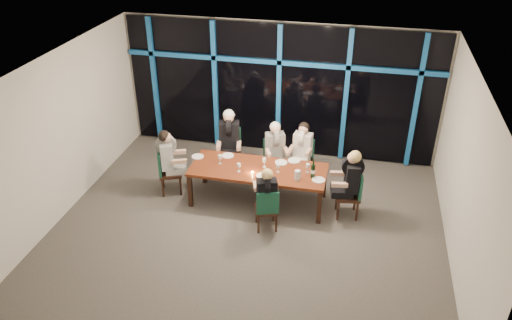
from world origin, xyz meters
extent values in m
plane|color=#5A5650|center=(0.00, 0.00, 0.00)|extent=(7.00, 7.00, 0.00)
cube|color=silver|center=(0.00, 3.00, 1.50)|extent=(7.00, 0.04, 3.00)
cube|color=silver|center=(0.00, -3.00, 1.50)|extent=(7.00, 0.04, 3.00)
cube|color=silver|center=(-3.50, 0.00, 1.50)|extent=(0.04, 6.00, 3.00)
cube|color=silver|center=(3.50, 0.00, 1.50)|extent=(0.04, 6.00, 3.00)
cube|color=white|center=(0.00, 0.00, 3.00)|extent=(7.00, 6.00, 0.04)
cube|color=black|center=(0.00, 2.94, 1.50)|extent=(6.86, 0.04, 2.94)
cube|color=#13559A|center=(-2.90, 2.89, 1.50)|extent=(0.10, 0.10, 2.94)
cube|color=#13559A|center=(-1.45, 2.89, 1.50)|extent=(0.10, 0.10, 2.94)
cube|color=#13559A|center=(0.00, 2.89, 1.50)|extent=(0.10, 0.10, 2.94)
cube|color=#13559A|center=(1.45, 2.89, 1.50)|extent=(0.10, 0.10, 2.94)
cube|color=#13559A|center=(2.90, 2.89, 1.50)|extent=(0.10, 0.10, 2.94)
cube|color=#13559A|center=(0.00, 2.89, 2.16)|extent=(6.86, 0.10, 0.10)
cube|color=#FF2D14|center=(1.10, 3.25, 2.15)|extent=(0.60, 0.05, 0.35)
cube|color=maroon|center=(0.00, 0.80, 0.72)|extent=(2.60, 1.00, 0.06)
cube|color=black|center=(-1.24, 0.36, 0.34)|extent=(0.08, 0.08, 0.69)
cube|color=black|center=(1.24, 0.36, 0.34)|extent=(0.08, 0.08, 0.69)
cube|color=black|center=(-1.24, 1.24, 0.34)|extent=(0.08, 0.08, 0.69)
cube|color=black|center=(1.24, 1.24, 0.34)|extent=(0.08, 0.08, 0.69)
cube|color=black|center=(-0.82, 1.69, 0.47)|extent=(0.55, 0.55, 0.06)
cube|color=#1A543C|center=(-0.86, 1.90, 0.75)|extent=(0.47, 0.15, 0.52)
cube|color=black|center=(-0.96, 1.47, 0.22)|extent=(0.05, 0.05, 0.44)
cube|color=black|center=(-0.59, 1.55, 0.22)|extent=(0.05, 0.05, 0.44)
cube|color=black|center=(-1.04, 1.84, 0.22)|extent=(0.05, 0.05, 0.44)
cube|color=black|center=(-0.67, 1.92, 0.22)|extent=(0.05, 0.05, 0.44)
cube|color=black|center=(0.17, 1.63, 0.42)|extent=(0.55, 0.55, 0.06)
cube|color=#1A543C|center=(0.10, 1.80, 0.68)|extent=(0.41, 0.21, 0.47)
cube|color=black|center=(0.08, 1.41, 0.20)|extent=(0.05, 0.05, 0.39)
cube|color=black|center=(0.39, 1.54, 0.20)|extent=(0.05, 0.05, 0.39)
cube|color=black|center=(-0.05, 1.72, 0.20)|extent=(0.05, 0.05, 0.39)
cube|color=black|center=(0.26, 1.85, 0.20)|extent=(0.05, 0.05, 0.39)
cube|color=black|center=(0.70, 1.79, 0.41)|extent=(0.47, 0.47, 0.06)
cube|color=#1A543C|center=(0.73, 1.98, 0.66)|extent=(0.42, 0.11, 0.46)
cube|color=black|center=(0.51, 1.66, 0.19)|extent=(0.04, 0.04, 0.39)
cube|color=black|center=(0.84, 1.61, 0.19)|extent=(0.04, 0.04, 0.39)
cube|color=black|center=(0.56, 1.98, 0.19)|extent=(0.04, 0.04, 0.39)
cube|color=black|center=(0.89, 1.93, 0.19)|extent=(0.04, 0.04, 0.39)
cube|color=black|center=(-1.79, 0.77, 0.43)|extent=(0.56, 0.56, 0.06)
cube|color=#1A543C|center=(-1.97, 0.70, 0.70)|extent=(0.20, 0.42, 0.48)
cube|color=black|center=(-1.57, 0.67, 0.20)|extent=(0.05, 0.05, 0.41)
cube|color=black|center=(-1.69, 1.00, 0.20)|extent=(0.05, 0.05, 0.41)
cube|color=black|center=(-1.89, 0.55, 0.20)|extent=(0.05, 0.05, 0.41)
cube|color=black|center=(-2.02, 0.87, 0.20)|extent=(0.05, 0.05, 0.41)
cube|color=black|center=(1.72, 0.72, 0.44)|extent=(0.50, 0.50, 0.06)
cube|color=#1A543C|center=(1.91, 0.76, 0.70)|extent=(0.12, 0.44, 0.48)
cube|color=black|center=(1.52, 0.87, 0.20)|extent=(0.04, 0.04, 0.41)
cube|color=black|center=(1.58, 0.52, 0.20)|extent=(0.04, 0.04, 0.41)
cube|color=black|center=(1.86, 0.92, 0.20)|extent=(0.04, 0.04, 0.41)
cube|color=black|center=(1.92, 0.58, 0.20)|extent=(0.04, 0.04, 0.41)
cube|color=black|center=(0.32, 0.02, 0.40)|extent=(0.51, 0.51, 0.05)
cube|color=#1A543C|center=(0.38, -0.15, 0.64)|extent=(0.39, 0.17, 0.44)
cube|color=black|center=(0.42, 0.22, 0.19)|extent=(0.05, 0.05, 0.37)
cube|color=black|center=(0.12, 0.12, 0.19)|extent=(0.05, 0.05, 0.37)
cube|color=black|center=(0.52, -0.08, 0.19)|extent=(0.05, 0.05, 0.37)
cube|color=black|center=(0.22, -0.18, 0.19)|extent=(0.05, 0.05, 0.37)
cube|color=black|center=(-0.79, 1.57, 0.57)|extent=(0.46, 0.50, 0.15)
cube|color=black|center=(-0.82, 1.73, 0.91)|extent=(0.46, 0.33, 0.58)
cylinder|color=black|center=(-0.82, 1.73, 1.14)|extent=(0.19, 0.45, 0.44)
sphere|color=tan|center=(-0.82, 1.71, 1.33)|extent=(0.22, 0.22, 0.22)
sphere|color=silver|center=(-0.83, 1.76, 1.36)|extent=(0.24, 0.24, 0.24)
cube|color=tan|center=(-0.98, 1.45, 0.79)|extent=(0.15, 0.32, 0.08)
cube|color=tan|center=(-0.57, 1.54, 0.79)|extent=(0.15, 0.32, 0.08)
cube|color=black|center=(0.22, 1.52, 0.52)|extent=(0.46, 0.49, 0.13)
cube|color=black|center=(0.16, 1.66, 0.83)|extent=(0.43, 0.35, 0.53)
cylinder|color=black|center=(0.16, 1.66, 1.03)|extent=(0.24, 0.40, 0.39)
sphere|color=tan|center=(0.17, 1.65, 1.20)|extent=(0.20, 0.20, 0.20)
sphere|color=silver|center=(0.15, 1.68, 1.23)|extent=(0.22, 0.22, 0.22)
cube|color=tan|center=(0.07, 1.38, 0.79)|extent=(0.18, 0.29, 0.08)
cube|color=tan|center=(0.42, 1.53, 0.79)|extent=(0.18, 0.29, 0.08)
cube|color=silver|center=(0.69, 1.69, 0.51)|extent=(0.38, 0.43, 0.13)
cube|color=silver|center=(0.71, 1.83, 0.81)|extent=(0.40, 0.27, 0.51)
cylinder|color=silver|center=(0.71, 1.83, 1.01)|extent=(0.15, 0.40, 0.39)
sphere|color=tan|center=(0.70, 1.81, 1.18)|extent=(0.19, 0.19, 0.19)
sphere|color=black|center=(0.71, 1.85, 1.20)|extent=(0.21, 0.21, 0.21)
cube|color=tan|center=(0.49, 1.64, 0.79)|extent=(0.11, 0.28, 0.07)
cube|color=tan|center=(0.86, 1.59, 0.79)|extent=(0.11, 0.28, 0.07)
cube|color=black|center=(-1.68, 0.81, 0.53)|extent=(0.51, 0.47, 0.14)
cube|color=black|center=(-1.83, 0.76, 0.85)|extent=(0.36, 0.44, 0.54)
cylinder|color=black|center=(-1.83, 0.76, 1.06)|extent=(0.41, 0.24, 0.41)
sphere|color=tan|center=(-1.81, 0.77, 1.24)|extent=(0.20, 0.20, 0.20)
sphere|color=black|center=(-1.84, 0.75, 1.27)|extent=(0.22, 0.22, 0.22)
cube|color=tan|center=(-1.54, 0.66, 0.79)|extent=(0.30, 0.18, 0.08)
cube|color=tan|center=(-1.68, 1.02, 0.79)|extent=(0.30, 0.18, 0.08)
cube|color=black|center=(1.61, 0.71, 0.53)|extent=(0.46, 0.41, 0.14)
cube|color=black|center=(1.76, 0.73, 0.85)|extent=(0.29, 0.42, 0.54)
cylinder|color=black|center=(1.76, 0.73, 1.06)|extent=(0.42, 0.16, 0.41)
sphere|color=tan|center=(1.74, 0.73, 1.24)|extent=(0.20, 0.20, 0.20)
sphere|color=tan|center=(1.78, 0.73, 1.27)|extent=(0.22, 0.22, 0.22)
cube|color=tan|center=(1.50, 0.88, 0.79)|extent=(0.30, 0.12, 0.08)
cube|color=tan|center=(1.56, 0.50, 0.79)|extent=(0.30, 0.12, 0.08)
cube|color=black|center=(0.28, 0.12, 0.49)|extent=(0.42, 0.46, 0.12)
cube|color=black|center=(0.33, -0.01, 0.78)|extent=(0.40, 0.32, 0.50)
cylinder|color=black|center=(0.33, -0.01, 0.97)|extent=(0.21, 0.38, 0.37)
sphere|color=tan|center=(0.33, 0.01, 1.13)|extent=(0.19, 0.19, 0.19)
sphere|color=tan|center=(0.34, -0.03, 1.16)|extent=(0.20, 0.20, 0.20)
cube|color=tan|center=(0.43, 0.25, 0.79)|extent=(0.15, 0.27, 0.07)
cube|color=tan|center=(0.09, 0.13, 0.79)|extent=(0.15, 0.27, 0.07)
cylinder|color=white|center=(-0.70, 1.15, 0.76)|extent=(0.24, 0.24, 0.01)
cylinder|color=white|center=(0.39, 1.11, 0.76)|extent=(0.24, 0.24, 0.01)
cylinder|color=white|center=(0.62, 1.24, 0.76)|extent=(0.24, 0.24, 0.01)
cylinder|color=white|center=(-1.27, 0.98, 0.76)|extent=(0.24, 0.24, 0.01)
cylinder|color=white|center=(1.17, 0.63, 0.76)|extent=(0.24, 0.24, 0.01)
cylinder|color=white|center=(0.14, 0.55, 0.76)|extent=(0.24, 0.24, 0.01)
cylinder|color=black|center=(1.05, 0.71, 0.88)|extent=(0.08, 0.08, 0.26)
cylinder|color=black|center=(1.05, 0.71, 1.06)|extent=(0.03, 0.03, 0.10)
cylinder|color=silver|center=(1.05, 0.71, 0.88)|extent=(0.08, 0.08, 0.07)
cylinder|color=silver|center=(0.78, 0.57, 0.85)|extent=(0.11, 0.11, 0.19)
cylinder|color=silver|center=(0.84, 0.57, 0.86)|extent=(0.02, 0.02, 0.13)
cylinder|color=#FFAD4C|center=(-0.07, 0.62, 0.76)|extent=(0.04, 0.04, 0.03)
cylinder|color=white|center=(-0.33, 0.61, 0.75)|extent=(0.06, 0.06, 0.01)
cylinder|color=white|center=(-0.33, 0.61, 0.81)|extent=(0.01, 0.01, 0.10)
cylinder|color=white|center=(-0.33, 0.61, 0.89)|extent=(0.07, 0.07, 0.07)
cylinder|color=silver|center=(0.10, 0.88, 0.75)|extent=(0.07, 0.07, 0.01)
cylinder|color=silver|center=(0.10, 0.88, 0.81)|extent=(0.01, 0.01, 0.11)
cylinder|color=silver|center=(0.10, 0.88, 0.90)|extent=(0.07, 0.07, 0.08)
cylinder|color=silver|center=(0.39, 0.76, 0.75)|extent=(0.06, 0.06, 0.01)
cylinder|color=silver|center=(0.39, 0.76, 0.80)|extent=(0.01, 0.01, 0.09)
cylinder|color=silver|center=(0.39, 0.76, 0.88)|extent=(0.06, 0.06, 0.07)
cylinder|color=silver|center=(-0.76, 0.82, 0.75)|extent=(0.07, 0.07, 0.01)
cylinder|color=silver|center=(-0.76, 0.82, 0.81)|extent=(0.01, 0.01, 0.10)
cylinder|color=silver|center=(-0.76, 0.82, 0.90)|extent=(0.07, 0.07, 0.07)
cylinder|color=silver|center=(0.93, 0.87, 0.75)|extent=(0.07, 0.07, 0.01)
cylinder|color=silver|center=(0.93, 0.87, 0.81)|extent=(0.01, 0.01, 0.10)
cylinder|color=silver|center=(0.93, 0.87, 0.89)|extent=(0.07, 0.07, 0.07)
camera|label=1|loc=(1.74, -7.17, 5.62)|focal=35.00mm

